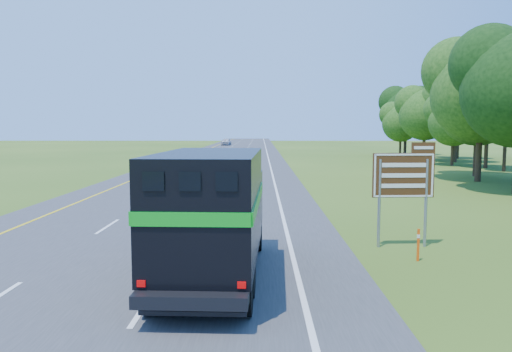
# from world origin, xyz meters

# --- Properties ---
(ground) EXTENTS (300.00, 300.00, 0.00)m
(ground) POSITION_xyz_m (0.00, 0.00, 0.00)
(ground) COLOR #345216
(ground) RESTS_ON ground
(road) EXTENTS (15.00, 260.00, 0.04)m
(road) POSITION_xyz_m (0.00, 50.00, 0.02)
(road) COLOR #38383A
(road) RESTS_ON ground
(lane_markings) EXTENTS (11.15, 260.00, 0.01)m
(lane_markings) POSITION_xyz_m (0.00, 50.00, 0.04)
(lane_markings) COLOR yellow
(lane_markings) RESTS_ON road
(horse_truck) EXTENTS (2.69, 7.85, 3.44)m
(horse_truck) POSITION_xyz_m (3.22, 3.95, 1.88)
(horse_truck) COLOR black
(horse_truck) RESTS_ON road
(white_suv) EXTENTS (2.67, 5.74, 1.59)m
(white_suv) POSITION_xyz_m (-3.29, 36.87, 0.84)
(white_suv) COLOR silver
(white_suv) RESTS_ON road
(far_car) EXTENTS (2.32, 5.02, 1.67)m
(far_car) POSITION_xyz_m (-3.59, 107.02, 0.87)
(far_car) COLOR silver
(far_car) RESTS_ON road
(exit_sign) EXTENTS (2.13, 0.19, 3.60)m
(exit_sign) POSITION_xyz_m (9.38, 7.72, 2.34)
(exit_sign) COLOR gray
(exit_sign) RESTS_ON ground
(delineator) EXTENTS (0.08, 0.05, 1.01)m
(delineator) POSITION_xyz_m (9.33, 5.87, 0.54)
(delineator) COLOR #FF4D0D
(delineator) RESTS_ON ground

